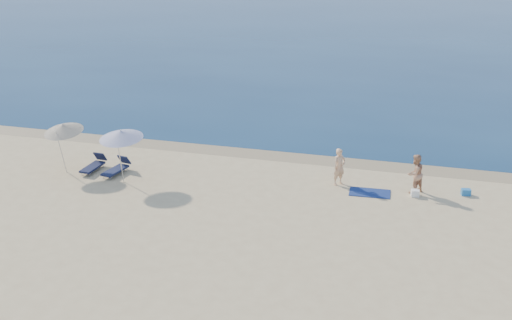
{
  "coord_description": "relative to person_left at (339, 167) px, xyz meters",
  "views": [
    {
      "loc": [
        5.39,
        -10.85,
        11.8
      ],
      "look_at": [
        -1.84,
        16.0,
        1.0
      ],
      "focal_mm": 45.0,
      "sensor_mm": 36.0,
      "label": 1
    }
  ],
  "objects": [
    {
      "name": "white_bag",
      "position": [
        3.47,
        -0.45,
        -0.72
      ],
      "size": [
        0.39,
        0.35,
        0.3
      ],
      "primitive_type": "cube",
      "rotation": [
        0.0,
        0.0,
        0.14
      ],
      "color": "white",
      "rests_on": "ground"
    },
    {
      "name": "lounger_left",
      "position": [
        -11.77,
        -1.41,
        -0.6
      ],
      "size": [
        0.65,
        1.72,
        0.75
      ],
      "rotation": [
        0.0,
        0.0,
        -0.06
      ],
      "color": "#131834",
      "rests_on": "ground"
    },
    {
      "name": "umbrella_near",
      "position": [
        -9.77,
        -2.2,
        1.41
      ],
      "size": [
        2.34,
        2.36,
        2.62
      ],
      "rotation": [
        0.0,
        0.0,
        -0.18
      ],
      "color": "silver",
      "rests_on": "ground"
    },
    {
      "name": "person_left",
      "position": [
        0.0,
        0.0,
        0.0
      ],
      "size": [
        0.74,
        0.75,
        1.74
      ],
      "primitive_type": "imported",
      "rotation": [
        0.0,
        0.0,
        0.81
      ],
      "color": "#DFA87D",
      "rests_on": "ground"
    },
    {
      "name": "person_right",
      "position": [
        3.39,
        -0.03,
        0.03
      ],
      "size": [
        1.09,
        1.11,
        1.8
      ],
      "primitive_type": "imported",
      "rotation": [
        0.0,
        0.0,
        -2.28
      ],
      "color": "tan",
      "rests_on": "ground"
    },
    {
      "name": "wet_sand_strip",
      "position": [
        -1.99,
        2.91,
        -0.87
      ],
      "size": [
        240.0,
        1.6,
        0.0
      ],
      "primitive_type": "cube",
      "color": "#847254",
      "rests_on": "ground"
    },
    {
      "name": "blue_cooler",
      "position": [
        5.65,
        0.27,
        -0.73
      ],
      "size": [
        0.45,
        0.36,
        0.28
      ],
      "primitive_type": "cube",
      "rotation": [
        0.0,
        0.0,
        0.2
      ],
      "color": "#1F67AC",
      "rests_on": "ground"
    },
    {
      "name": "umbrella_far",
      "position": [
        -13.01,
        -1.75,
        1.3
      ],
      "size": [
        2.25,
        2.28,
        2.55
      ],
      "rotation": [
        0.0,
        0.0,
        -0.22
      ],
      "color": "silver",
      "rests_on": "ground"
    },
    {
      "name": "lounger_right",
      "position": [
        -10.49,
        -1.51,
        -0.59
      ],
      "size": [
        0.86,
        1.79,
        0.76
      ],
      "rotation": [
        0.0,
        0.0,
        -0.18
      ],
      "color": "#161D3D",
      "rests_on": "ground"
    },
    {
      "name": "beach_towel",
      "position": [
        1.5,
        -0.63,
        -0.85
      ],
      "size": [
        1.86,
        1.09,
        0.03
      ],
      "primitive_type": "cube",
      "rotation": [
        0.0,
        0.0,
        0.05
      ],
      "color": "#101F50",
      "rests_on": "ground"
    }
  ]
}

